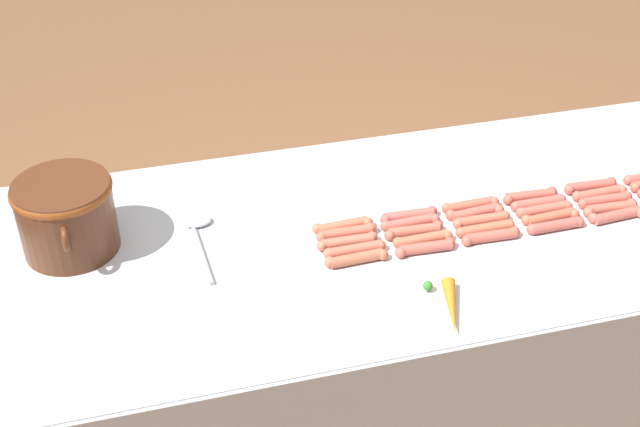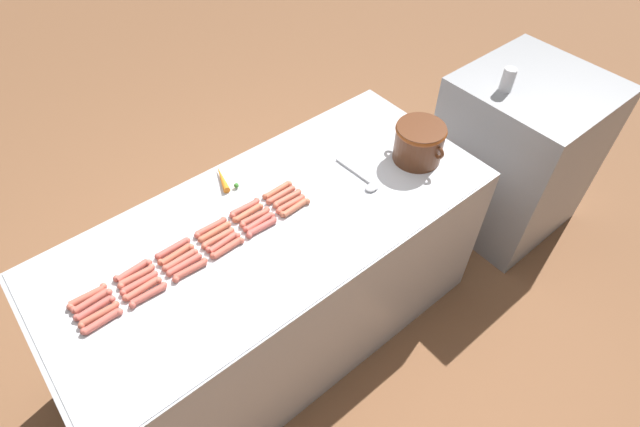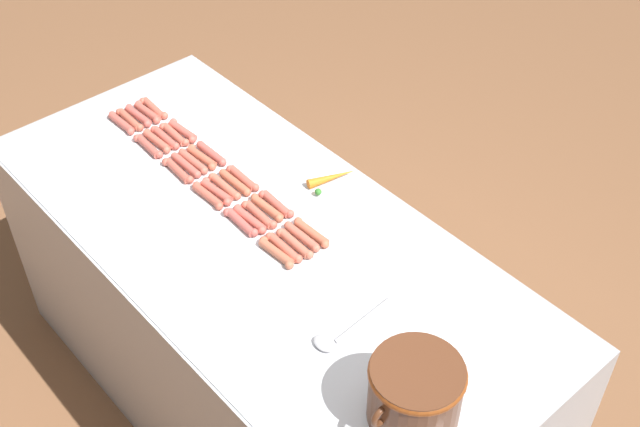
% 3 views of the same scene
% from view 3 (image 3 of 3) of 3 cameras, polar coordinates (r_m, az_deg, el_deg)
% --- Properties ---
extents(ground_plane, '(20.00, 20.00, 0.00)m').
position_cam_3_polar(ground_plane, '(3.19, -3.45, -12.99)').
color(ground_plane, brown).
extents(griddle_counter, '(0.88, 1.97, 0.89)m').
position_cam_3_polar(griddle_counter, '(2.84, -3.82, -7.88)').
color(griddle_counter, '#ADAFB5').
rests_on(griddle_counter, ground_plane).
extents(hot_dog_0, '(0.04, 0.15, 0.03)m').
position_cam_3_polar(hot_dog_0, '(3.05, -11.44, 7.14)').
color(hot_dog_0, '#BF5E4B').
rests_on(hot_dog_0, griddle_counter).
extents(hot_dog_1, '(0.04, 0.15, 0.03)m').
position_cam_3_polar(hot_dog_1, '(2.92, -9.48, 5.67)').
color(hot_dog_1, '#C95E50').
rests_on(hot_dog_1, griddle_counter).
extents(hot_dog_2, '(0.03, 0.16, 0.03)m').
position_cam_3_polar(hot_dog_2, '(2.81, -7.52, 4.14)').
color(hot_dog_2, '#C25A4F').
rests_on(hot_dog_2, griddle_counter).
extents(hot_dog_3, '(0.03, 0.16, 0.03)m').
position_cam_3_polar(hot_dog_3, '(2.69, -5.37, 2.44)').
color(hot_dog_3, '#C55C4C').
rests_on(hot_dog_3, griddle_counter).
extents(hot_dog_4, '(0.03, 0.16, 0.03)m').
position_cam_3_polar(hot_dog_4, '(2.59, -3.04, 0.66)').
color(hot_dog_4, '#C65C4E').
rests_on(hot_dog_4, griddle_counter).
extents(hot_dog_5, '(0.03, 0.16, 0.03)m').
position_cam_3_polar(hot_dog_5, '(2.49, -0.60, -1.33)').
color(hot_dog_5, '#C46548').
rests_on(hot_dog_5, griddle_counter).
extents(hot_dog_6, '(0.03, 0.16, 0.03)m').
position_cam_3_polar(hot_dog_6, '(3.04, -11.84, 6.87)').
color(hot_dog_6, '#C05C4E').
rests_on(hot_dog_6, griddle_counter).
extents(hot_dog_7, '(0.03, 0.16, 0.03)m').
position_cam_3_polar(hot_dog_7, '(2.91, -10.05, 5.41)').
color(hot_dog_7, '#C76350').
rests_on(hot_dog_7, griddle_counter).
extents(hot_dog_8, '(0.04, 0.16, 0.03)m').
position_cam_3_polar(hot_dog_8, '(2.80, -8.18, 3.88)').
color(hot_dog_8, '#CC6248').
rests_on(hot_dog_8, griddle_counter).
extents(hot_dog_9, '(0.03, 0.16, 0.03)m').
position_cam_3_polar(hot_dog_9, '(2.68, -5.91, 2.15)').
color(hot_dog_9, '#C66548').
rests_on(hot_dog_9, griddle_counter).
extents(hot_dog_10, '(0.03, 0.16, 0.03)m').
position_cam_3_polar(hot_dog_10, '(2.58, -3.68, 0.38)').
color(hot_dog_10, '#C6684A').
rests_on(hot_dog_10, griddle_counter).
extents(hot_dog_11, '(0.03, 0.16, 0.03)m').
position_cam_3_polar(hot_dog_11, '(2.48, -1.27, -1.61)').
color(hot_dog_11, '#C6644F').
rests_on(hot_dog_11, griddle_counter).
extents(hot_dog_12, '(0.03, 0.16, 0.03)m').
position_cam_3_polar(hot_dog_12, '(3.03, -12.46, 6.63)').
color(hot_dog_12, '#C55A50').
rests_on(hot_dog_12, griddle_counter).
extents(hot_dog_13, '(0.03, 0.16, 0.03)m').
position_cam_3_polar(hot_dog_13, '(2.90, -10.68, 5.17)').
color(hot_dog_13, '#CC5C4E').
rests_on(hot_dog_13, griddle_counter).
extents(hot_dog_14, '(0.03, 0.16, 0.03)m').
position_cam_3_polar(hot_dog_14, '(2.78, -8.76, 3.58)').
color(hot_dog_14, '#C26250').
rests_on(hot_dog_14, griddle_counter).
extents(hot_dog_15, '(0.03, 0.16, 0.03)m').
position_cam_3_polar(hot_dog_15, '(2.67, -6.62, 1.87)').
color(hot_dog_15, '#CA664F').
rests_on(hot_dog_15, griddle_counter).
extents(hot_dog_16, '(0.03, 0.16, 0.03)m').
position_cam_3_polar(hot_dog_16, '(2.56, -4.24, -0.08)').
color(hot_dog_16, '#C4604D').
rests_on(hot_dog_16, griddle_counter).
extents(hot_dog_17, '(0.03, 0.16, 0.03)m').
position_cam_3_polar(hot_dog_17, '(2.46, -1.77, -2.09)').
color(hot_dog_17, '#C36850').
rests_on(hot_dog_17, griddle_counter).
extents(hot_dog_18, '(0.03, 0.16, 0.03)m').
position_cam_3_polar(hot_dog_18, '(3.01, -13.03, 6.34)').
color(hot_dog_18, '#C0604A').
rests_on(hot_dog_18, griddle_counter).
extents(hot_dog_19, '(0.03, 0.16, 0.03)m').
position_cam_3_polar(hot_dog_19, '(2.89, -11.22, 4.93)').
color(hot_dog_19, '#C6634F').
rests_on(hot_dog_19, griddle_counter).
extents(hot_dog_20, '(0.03, 0.16, 0.03)m').
position_cam_3_polar(hot_dog_20, '(2.77, -9.26, 3.31)').
color(hot_dog_20, '#C45D4F').
rests_on(hot_dog_20, griddle_counter).
extents(hot_dog_21, '(0.04, 0.15, 0.03)m').
position_cam_3_polar(hot_dog_21, '(2.65, -7.16, 1.52)').
color(hot_dog_21, '#CB5D4F').
rests_on(hot_dog_21, griddle_counter).
extents(hot_dog_22, '(0.03, 0.16, 0.03)m').
position_cam_3_polar(hot_dog_22, '(2.54, -4.88, -0.39)').
color(hot_dog_22, '#CD5D50').
rests_on(hot_dog_22, griddle_counter).
extents(hot_dog_23, '(0.03, 0.16, 0.03)m').
position_cam_3_polar(hot_dog_23, '(2.45, -2.53, -2.37)').
color(hot_dog_23, '#CB604B').
rests_on(hot_dog_23, griddle_counter).
extents(hot_dog_24, '(0.03, 0.16, 0.03)m').
position_cam_3_polar(hot_dog_24, '(3.00, -13.57, 6.11)').
color(hot_dog_24, '#C75C4F').
rests_on(hot_dog_24, griddle_counter).
extents(hot_dog_25, '(0.03, 0.16, 0.03)m').
position_cam_3_polar(hot_dog_25, '(2.87, -11.80, 4.57)').
color(hot_dog_25, '#C1594C').
rests_on(hot_dog_25, griddle_counter).
extents(hot_dog_26, '(0.03, 0.16, 0.03)m').
position_cam_3_polar(hot_dog_26, '(2.75, -9.81, 2.94)').
color(hot_dog_26, '#C15949').
rests_on(hot_dog_26, griddle_counter).
extents(hot_dog_27, '(0.03, 0.16, 0.03)m').
position_cam_3_polar(hot_dog_27, '(2.64, -7.78, 1.23)').
color(hot_dog_27, '#C65D49').
rests_on(hot_dog_27, griddle_counter).
extents(hot_dog_28, '(0.03, 0.16, 0.03)m').
position_cam_3_polar(hot_dog_28, '(2.54, -5.51, -0.62)').
color(hot_dog_28, '#C65A51').
rests_on(hot_dog_28, griddle_counter).
extents(hot_dog_29, '(0.03, 0.16, 0.03)m').
position_cam_3_polar(hot_dog_29, '(2.43, -3.04, -2.71)').
color(hot_dog_29, '#C0664A').
rests_on(hot_dog_29, griddle_counter).
extents(bean_pot, '(0.29, 0.24, 0.18)m').
position_cam_3_polar(bean_pot, '(2.02, 6.61, -12.06)').
color(bean_pot, '#562D19').
rests_on(bean_pot, griddle_counter).
extents(serving_spoon, '(0.27, 0.07, 0.02)m').
position_cam_3_polar(serving_spoon, '(2.23, 1.22, -8.43)').
color(serving_spoon, '#B7B7BC').
rests_on(serving_spoon, griddle_counter).
extents(carrot, '(0.18, 0.08, 0.03)m').
position_cam_3_polar(carrot, '(2.68, 0.78, 2.46)').
color(carrot, orange).
rests_on(carrot, griddle_counter).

